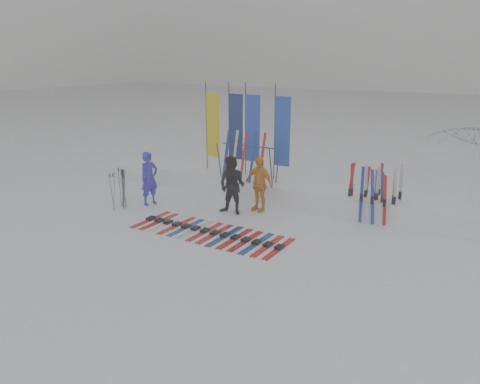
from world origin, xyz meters
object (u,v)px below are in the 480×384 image
Objects in this scene: ski_row at (210,232)px; tent_canopy at (474,171)px; person_blue at (149,178)px; person_yellow at (259,184)px; person_black at (232,185)px; ski_rack at (248,157)px.

tent_canopy is at bearing 41.61° from ski_row.
person_yellow is at bearing -55.76° from person_blue.
ski_rack is at bearing 102.85° from person_black.
ski_rack is at bearing 103.80° from ski_row.
tent_canopy reaches higher than person_black.
person_black reaches higher than person_yellow.
tent_canopy reaches higher than person_yellow.
ski_row is at bearing -96.73° from person_blue.
ski_rack reaches higher than person_black.
ski_rack is (2.29, 2.36, 0.52)m from person_blue.
person_black is 0.87× the size of ski_rack.
person_yellow is 6.35m from tent_canopy.
person_black is 0.57× the size of tent_canopy.
ski_row is at bearing -80.61° from person_black.
person_blue is at bearing 159.81° from ski_row.
person_blue reaches higher than ski_row.
ski_rack is (-0.87, 3.52, 1.35)m from ski_row.
person_black is 1.97m from ski_row.
person_yellow is at bearing -153.98° from tent_canopy.
person_yellow is 2.57m from ski_row.
person_yellow is (3.33, 1.26, 0.00)m from person_blue.
person_black is 7.14m from tent_canopy.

